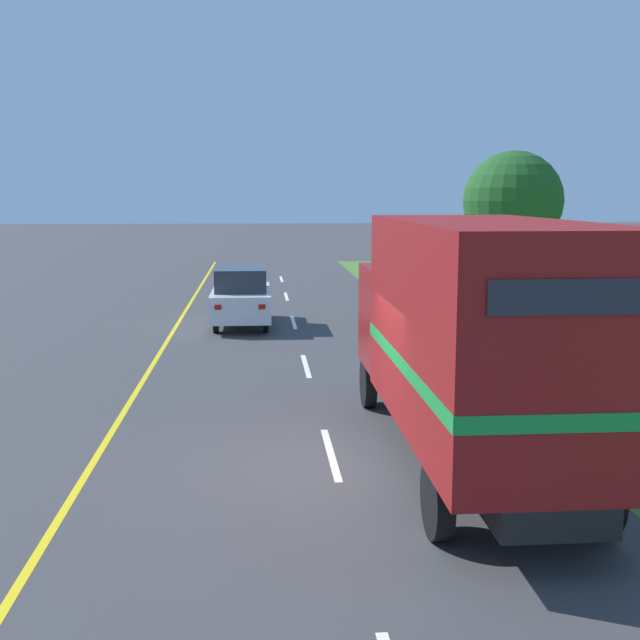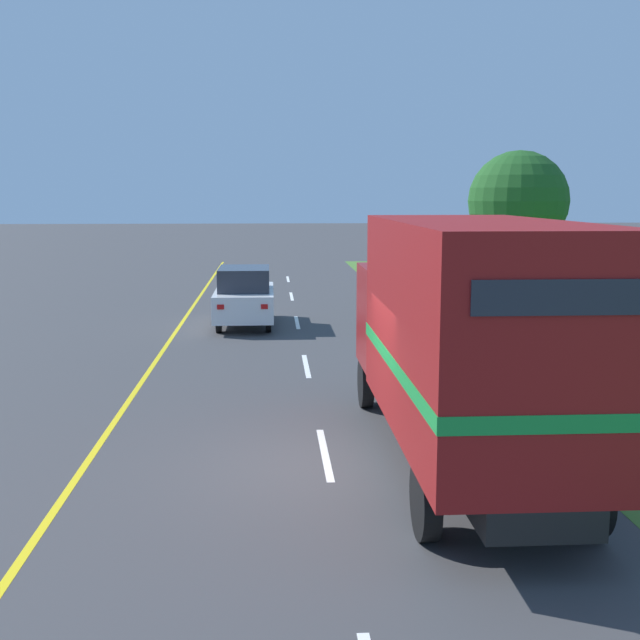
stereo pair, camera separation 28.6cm
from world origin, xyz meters
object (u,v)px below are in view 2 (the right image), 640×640
Objects in this scene: horse_trailer_truck at (465,335)px; roadside_tree_mid at (518,201)px; lead_car_white at (245,296)px; highway_sign at (600,298)px; delineator_post at (547,397)px.

roadside_tree_mid is (6.18, 17.51, 1.76)m from horse_trailer_truck.
roadside_tree_mid is (9.84, 3.95, 2.89)m from lead_car_white.
highway_sign is 13.53m from roadside_tree_mid.
highway_sign is at bearing -100.13° from roadside_tree_mid.
highway_sign reaches higher than delineator_post.
horse_trailer_truck is at bearing -74.90° from lead_car_white.
horse_trailer_truck reaches higher than lead_car_white.
horse_trailer_truck is 1.44× the size of roadside_tree_mid.
highway_sign is at bearing -51.01° from lead_car_white.
horse_trailer_truck is at bearing -109.45° from roadside_tree_mid.
delineator_post is (2.08, 2.27, -1.56)m from horse_trailer_truck.
roadside_tree_mid reaches higher than highway_sign.
lead_car_white is at bearing 128.99° from highway_sign.
horse_trailer_truck is 5.77m from highway_sign.
highway_sign is 0.54× the size of roadside_tree_mid.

